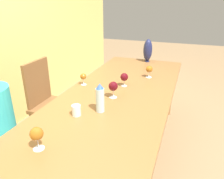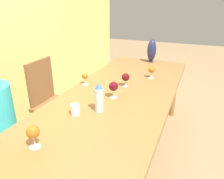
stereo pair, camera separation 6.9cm
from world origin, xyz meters
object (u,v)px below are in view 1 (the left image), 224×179
at_px(chair_far, 49,101).
at_px(wine_glass_2, 124,77).
at_px(water_bottle, 100,98).
at_px(wine_glass_3, 113,87).
at_px(water_tumbler, 76,110).
at_px(wine_glass_1, 83,77).
at_px(wine_glass_0, 149,69).
at_px(vase, 148,50).
at_px(wine_glass_4, 37,134).

bearing_deg(chair_far, wine_glass_2, -82.09).
bearing_deg(water_bottle, wine_glass_3, -1.62).
xyz_separation_m(water_tumbler, wine_glass_2, (0.69, -0.16, 0.05)).
bearing_deg(wine_glass_2, chair_far, 97.91).
distance_m(water_bottle, wine_glass_2, 0.57).
bearing_deg(wine_glass_1, wine_glass_2, -74.63).
relative_size(wine_glass_3, chair_far, 0.15).
height_order(water_bottle, wine_glass_1, water_bottle).
distance_m(water_bottle, water_tumbler, 0.20).
bearing_deg(water_bottle, wine_glass_0, -12.32).
relative_size(wine_glass_1, wine_glass_2, 0.89).
xyz_separation_m(water_tumbler, wine_glass_3, (0.39, -0.15, 0.06)).
bearing_deg(water_tumbler, water_bottle, -50.30).
distance_m(wine_glass_1, chair_far, 0.55).
relative_size(water_bottle, wine_glass_3, 1.57).
relative_size(water_bottle, vase, 0.75).
bearing_deg(chair_far, water_bottle, -118.92).
relative_size(wine_glass_0, wine_glass_2, 0.99).
height_order(vase, wine_glass_1, vase).
relative_size(wine_glass_3, wine_glass_4, 1.04).
height_order(wine_glass_4, chair_far, chair_far).
height_order(wine_glass_2, wine_glass_4, wine_glass_4).
bearing_deg(wine_glass_3, wine_glass_4, 168.51).
height_order(vase, wine_glass_4, vase).
relative_size(wine_glass_0, chair_far, 0.14).
relative_size(water_bottle, wine_glass_0, 1.76).
relative_size(wine_glass_2, chair_far, 0.14).
height_order(wine_glass_3, wine_glass_4, wine_glass_3).
xyz_separation_m(water_tumbler, wine_glass_0, (1.03, -0.34, 0.05)).
height_order(water_tumbler, wine_glass_4, wine_glass_4).
xyz_separation_m(wine_glass_3, wine_glass_4, (-0.82, 0.17, -0.00)).
bearing_deg(wine_glass_2, wine_glass_0, -28.02).
xyz_separation_m(wine_glass_1, wine_glass_2, (0.11, -0.39, 0.01)).
xyz_separation_m(wine_glass_3, chair_far, (0.18, 0.83, -0.35)).
xyz_separation_m(vase, wine_glass_0, (-0.63, -0.15, -0.07)).
height_order(water_tumbler, wine_glass_0, wine_glass_0).
relative_size(water_tumbler, wine_glass_0, 0.62).
bearing_deg(vase, water_tumbler, 173.40).
relative_size(water_tumbler, vase, 0.27).
distance_m(wine_glass_3, wine_glass_4, 0.84).
bearing_deg(vase, wine_glass_0, -166.66).
distance_m(water_bottle, wine_glass_3, 0.28).
distance_m(water_tumbler, wine_glass_2, 0.71).
bearing_deg(chair_far, wine_glass_3, -102.14).
bearing_deg(wine_glass_4, water_tumbler, -2.16).
xyz_separation_m(vase, chair_far, (-1.09, 0.87, -0.41)).
bearing_deg(wine_glass_3, wine_glass_1, 64.28).
bearing_deg(vase, chair_far, 141.48).
xyz_separation_m(water_bottle, wine_glass_4, (-0.55, 0.16, -0.01)).
relative_size(water_tumbler, wine_glass_4, 0.57).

